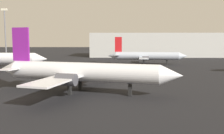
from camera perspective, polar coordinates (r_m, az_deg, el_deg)
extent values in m
cylinder|color=white|center=(38.66, -6.99, -1.11)|extent=(23.96, 9.41, 2.93)
cone|color=white|center=(35.45, 13.65, -1.90)|extent=(3.91, 3.70, 2.93)
cone|color=white|center=(45.88, -22.78, -0.41)|extent=(3.91, 3.70, 2.93)
cube|color=white|center=(39.21, -8.59, -1.68)|extent=(10.14, 23.09, 0.23)
cube|color=white|center=(44.54, -20.72, -0.13)|extent=(4.49, 8.51, 0.16)
cube|color=purple|center=(44.01, -20.41, 4.98)|extent=(3.08, 1.13, 5.57)
cylinder|color=#4C4C54|center=(42.88, -5.22, -1.17)|extent=(3.29, 2.49, 1.75)
cylinder|color=#4C4C54|center=(35.07, -10.57, -2.89)|extent=(3.29, 2.49, 1.75)
cube|color=black|center=(36.66, 4.20, -5.31)|extent=(0.60, 0.60, 1.90)
cube|color=black|center=(41.27, -7.38, -4.05)|extent=(0.60, 0.60, 1.90)
cube|color=black|center=(37.81, -9.81, -5.03)|extent=(0.60, 0.60, 1.90)
cone|color=white|center=(68.68, -16.18, 1.81)|extent=(3.86, 3.57, 3.24)
cube|color=black|center=(71.68, -20.97, -0.16)|extent=(0.47, 0.47, 1.69)
cylinder|color=#B2BCCC|center=(85.35, 8.10, 2.59)|extent=(21.42, 4.92, 2.70)
cone|color=#B2BCCC|center=(86.44, 16.16, 2.45)|extent=(3.23, 2.99, 2.70)
cone|color=#B2BCCC|center=(85.98, 0.00, 2.68)|extent=(3.23, 2.99, 2.70)
cube|color=#B2BCCC|center=(85.36, 7.38, 2.33)|extent=(5.11, 20.76, 0.18)
cube|color=#B2BCCC|center=(85.75, 1.23, 2.85)|extent=(2.46, 6.46, 0.12)
cube|color=red|center=(85.58, 1.49, 5.28)|extent=(2.41, 0.48, 5.12)
cylinder|color=#4C4C54|center=(89.28, 7.78, 2.40)|extent=(2.38, 1.58, 1.35)
cylinder|color=#4C4C54|center=(81.48, 7.85, 2.05)|extent=(2.38, 1.58, 1.35)
cube|color=black|center=(85.91, 12.62, 1.07)|extent=(0.41, 0.41, 1.65)
cube|color=black|center=(87.00, 7.36, 1.23)|extent=(0.41, 0.41, 1.65)
cube|color=black|center=(84.00, 7.37, 1.06)|extent=(0.41, 0.41, 1.65)
cylinder|color=slate|center=(106.30, -23.51, 6.58)|extent=(0.50, 0.50, 19.88)
cube|color=#F2EACC|center=(106.97, -23.75, 12.12)|extent=(2.40, 0.50, 0.80)
cube|color=#B7B7B2|center=(133.21, 10.23, 5.09)|extent=(68.32, 27.15, 11.92)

